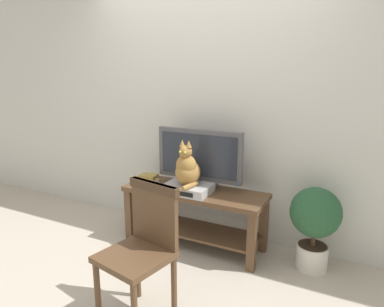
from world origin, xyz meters
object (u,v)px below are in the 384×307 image
Objects in this scene: wooden_chair at (144,242)px; potted_plant at (315,220)px; tv_stand at (194,207)px; tv at (199,157)px; cat at (187,169)px; media_box at (188,188)px; book_stack at (149,179)px.

wooden_chair is 1.29× the size of potted_plant.
tv_stand is at bearing 97.69° from wooden_chair.
tv reaches higher than cat.
cat is at bearing -85.09° from media_box.
book_stack is at bearing 171.62° from media_box.
media_box reaches higher than tv_stand.
cat is (0.00, -0.01, 0.19)m from media_box.
cat reaches higher than book_stack.
wooden_chair is at bearing -80.19° from cat.
wooden_chair is 1.19m from book_stack.
media_box is 0.48m from book_stack.
tv_stand is at bearing -175.60° from potted_plant.
media_box is 0.99× the size of cat.
media_box is at bearing -8.38° from book_stack.
wooden_chair is at bearing -57.62° from book_stack.
book_stack is at bearing -167.08° from tv.
tv_stand is 6.83× the size of book_stack.
wooden_chair is (0.14, -1.02, 0.15)m from tv_stand.
cat is 0.52m from book_stack.
tv is 1.19× the size of potted_plant.
cat reaches higher than wooden_chair.
tv is 2.04× the size of cat.
book_stack is at bearing -177.85° from tv_stand.
potted_plant is (1.57, 0.10, -0.16)m from book_stack.
potted_plant is at bearing 49.81° from wooden_chair.
wooden_chair is at bearing -82.31° from tv_stand.
media_box is at bearing -104.02° from tv_stand.
tv_stand is 0.23m from media_box.
cat is 0.58× the size of potted_plant.
tv_stand is 3.23× the size of media_box.
tv_stand is 1.46× the size of wooden_chair.
tv is at bearing 89.98° from tv_stand.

